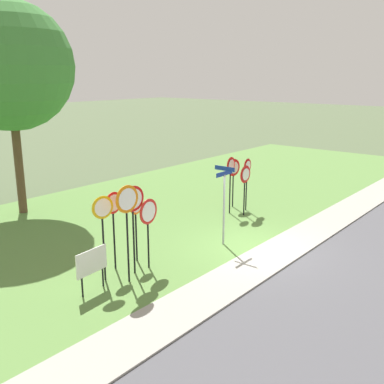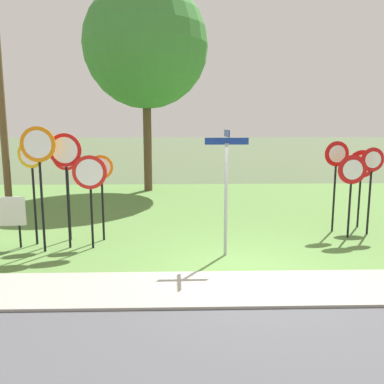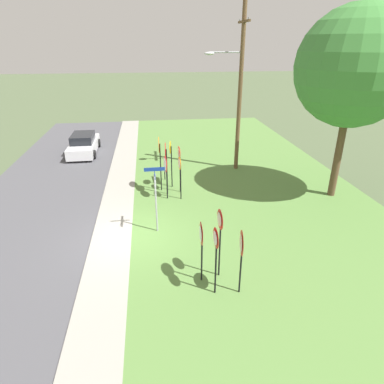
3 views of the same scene
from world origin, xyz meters
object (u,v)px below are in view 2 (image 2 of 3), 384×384
at_px(stop_sign_far_left, 66,165).
at_px(notice_board, 2,214).
at_px(yield_sign_near_left, 362,170).
at_px(yield_sign_far_right, 336,165).
at_px(yield_sign_near_right, 372,171).
at_px(oak_tree_left, 146,46).
at_px(stop_sign_center_tall, 32,170).
at_px(yield_sign_far_left, 352,177).
at_px(street_name_post, 226,182).
at_px(stop_sign_near_right, 102,180).
at_px(stop_sign_far_right, 90,181).
at_px(stop_sign_far_center, 67,171).
at_px(stop_sign_near_left, 39,161).

bearing_deg(stop_sign_far_left, notice_board, -177.41).
xyz_separation_m(yield_sign_near_left, yield_sign_far_right, (-0.92, -0.47, 0.20)).
bearing_deg(yield_sign_far_right, yield_sign_near_right, -23.31).
relative_size(notice_board, oak_tree_left, 0.14).
distance_m(stop_sign_center_tall, yield_sign_far_left, 7.98).
relative_size(stop_sign_far_left, street_name_post, 0.97).
distance_m(stop_sign_near_right, stop_sign_far_right, 0.70).
xyz_separation_m(yield_sign_far_left, oak_tree_left, (-5.84, 7.78, 4.59)).
relative_size(stop_sign_far_left, yield_sign_far_right, 1.10).
relative_size(stop_sign_near_right, stop_sign_far_center, 0.88).
height_order(stop_sign_near_right, oak_tree_left, oak_tree_left).
relative_size(yield_sign_near_left, notice_board, 1.78).
relative_size(stop_sign_near_left, yield_sign_far_left, 1.33).
distance_m(stop_sign_near_right, oak_tree_left, 9.11).
height_order(stop_sign_far_center, yield_sign_far_right, yield_sign_far_right).
distance_m(stop_sign_near_right, yield_sign_near_left, 7.21).
relative_size(stop_sign_far_center, yield_sign_far_right, 0.99).
height_order(yield_sign_near_left, yield_sign_far_left, yield_sign_near_left).
distance_m(stop_sign_near_right, stop_sign_far_center, 0.90).
xyz_separation_m(notice_board, oak_tree_left, (2.81, 8.41, 5.37)).
distance_m(stop_sign_far_left, notice_board, 1.98).
relative_size(stop_sign_far_left, stop_sign_center_tall, 1.07).
xyz_separation_m(stop_sign_near_right, notice_board, (-2.28, -0.60, -0.72)).
bearing_deg(notice_board, stop_sign_far_right, -7.23).
xyz_separation_m(street_name_post, oak_tree_left, (-2.46, 9.09, 4.51)).
bearing_deg(notice_board, yield_sign_near_left, 5.42).
distance_m(stop_sign_near_right, stop_sign_far_left, 1.05).
distance_m(stop_sign_far_center, stop_sign_center_tall, 0.82).
bearing_deg(yield_sign_near_right, oak_tree_left, 127.47).
bearing_deg(yield_sign_far_right, oak_tree_left, 124.48).
height_order(stop_sign_far_center, stop_sign_far_right, stop_sign_far_center).
bearing_deg(street_name_post, oak_tree_left, 104.16).
height_order(stop_sign_near_left, oak_tree_left, oak_tree_left).
xyz_separation_m(yield_sign_near_right, street_name_post, (-4.05, -1.64, -0.04)).
relative_size(stop_sign_far_center, yield_sign_near_left, 1.11).
bearing_deg(stop_sign_far_right, stop_sign_far_left, 169.35).
bearing_deg(stop_sign_far_left, yield_sign_near_left, 16.56).
height_order(stop_sign_near_left, yield_sign_far_left, stop_sign_near_left).
height_order(stop_sign_near_left, street_name_post, stop_sign_near_left).
distance_m(stop_sign_far_center, street_name_post, 4.09).
relative_size(yield_sign_near_right, street_name_post, 0.83).
xyz_separation_m(stop_sign_far_right, street_name_post, (3.13, -0.59, 0.07)).
bearing_deg(oak_tree_left, street_name_post, -74.86).
height_order(yield_sign_near_right, street_name_post, street_name_post).
height_order(stop_sign_center_tall, yield_sign_near_left, stop_sign_center_tall).
bearing_deg(stop_sign_far_right, stop_sign_near_left, -172.57).
distance_m(stop_sign_near_right, street_name_post, 3.26).
xyz_separation_m(stop_sign_far_left, yield_sign_near_left, (7.81, 1.76, -0.36)).
bearing_deg(stop_sign_center_tall, stop_sign_far_left, -8.96).
bearing_deg(stop_sign_far_left, stop_sign_near_left, -145.92).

